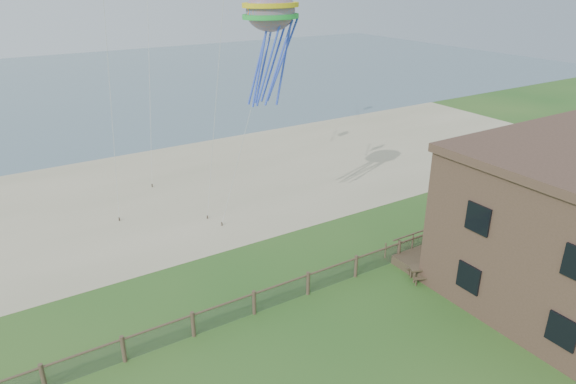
% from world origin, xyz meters
% --- Properties ---
extents(ground, '(160.00, 160.00, 0.00)m').
position_xyz_m(ground, '(0.00, 0.00, 0.00)').
color(ground, '#265A1F').
rests_on(ground, ground).
extents(sand_beach, '(72.00, 20.00, 0.02)m').
position_xyz_m(sand_beach, '(0.00, 22.00, 0.00)').
color(sand_beach, tan).
rests_on(sand_beach, ground).
extents(ocean, '(160.00, 68.00, 0.02)m').
position_xyz_m(ocean, '(0.00, 66.00, 0.00)').
color(ocean, slate).
rests_on(ocean, ground).
extents(chainlink_fence, '(36.20, 0.20, 1.25)m').
position_xyz_m(chainlink_fence, '(0.00, 6.00, 0.55)').
color(chainlink_fence, '#4C3A2B').
rests_on(chainlink_fence, ground).
extents(motel_deck, '(15.00, 2.00, 0.50)m').
position_xyz_m(motel_deck, '(13.00, 5.00, 0.25)').
color(motel_deck, brown).
rests_on(motel_deck, ground).
extents(picnic_table, '(1.98, 1.78, 0.69)m').
position_xyz_m(picnic_table, '(5.85, 3.91, 0.34)').
color(picnic_table, brown).
rests_on(picnic_table, ground).
extents(octopus_kite, '(3.45, 2.74, 6.36)m').
position_xyz_m(octopus_kite, '(1.62, 12.06, 11.24)').
color(octopus_kite, orange).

